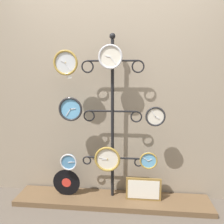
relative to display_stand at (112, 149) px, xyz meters
The scene contains 14 objects.
ground_plane 0.75m from the display_stand, 90.00° to the right, with size 12.00×12.00×0.00m, color brown.
shop_wall 0.79m from the display_stand, 90.00° to the left, with size 4.40×0.04×2.80m.
low_shelf 0.60m from the display_stand, 90.00° to the right, with size 2.20×0.36×0.06m.
display_stand is the anchor object (origin of this frame).
clock_top_left 1.05m from the display_stand, 167.85° to the right, with size 0.26×0.04×0.26m.
clock_top_center 1.00m from the display_stand, 99.08° to the right, with size 0.25×0.04×0.25m.
clock_middle_left 0.64m from the display_stand, 168.09° to the right, with size 0.26×0.04×0.26m.
clock_middle_right 0.61m from the display_stand, 13.05° to the right, with size 0.21×0.04×0.21m.
clock_bottom_left 0.50m from the display_stand, 167.13° to the right, with size 0.19×0.04×0.19m.
clock_bottom_center 0.13m from the display_stand, 118.82° to the right, with size 0.28×0.04×0.28m.
clock_bottom_right 0.42m from the display_stand, 13.55° to the right, with size 0.19×0.04×0.19m.
vinyl_record 0.67m from the display_stand, behind, with size 0.32×0.01×0.32m.
picture_frame 0.57m from the display_stand, 10.37° to the right, with size 0.39×0.02×0.26m.
price_tag_upper 0.91m from the display_stand, 166.70° to the right, with size 0.04×0.00×0.03m.
Camera 1 is at (0.22, -1.91, 1.46)m, focal length 35.00 mm.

